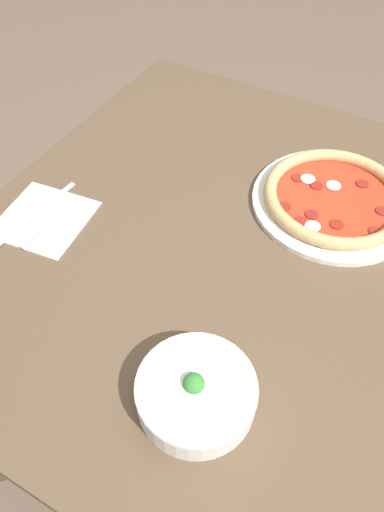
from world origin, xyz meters
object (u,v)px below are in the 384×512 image
at_px(pizza, 335,199).
at_px(knife, 39,211).
at_px(bowl, 196,392).
at_px(fork, 54,221).

height_order(pizza, knife, pizza).
xyz_separation_m(pizza, knife, (0.51, 0.32, -0.01)).
distance_m(bowl, fork, 0.47).
bearing_deg(fork, knife, -94.86).
xyz_separation_m(pizza, fork, (0.47, 0.33, -0.01)).
height_order(pizza, fork, pizza).
bearing_deg(fork, bowl, 71.12).
bearing_deg(bowl, pizza, -94.13).
relative_size(pizza, fork, 1.95).
xyz_separation_m(fork, knife, (0.05, -0.01, -0.00)).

